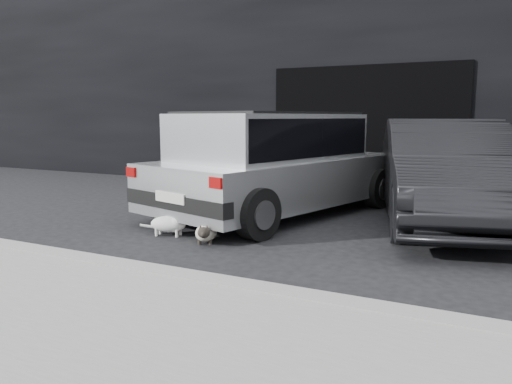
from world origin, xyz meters
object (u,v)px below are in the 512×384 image
at_px(cat_siamese, 206,232).
at_px(second_car, 445,172).
at_px(silver_hatchback, 274,159).
at_px(cat_white, 171,224).

bearing_deg(cat_siamese, second_car, -161.18).
bearing_deg(silver_hatchback, cat_white, -90.97).
relative_size(second_car, cat_siamese, 6.44).
height_order(second_car, cat_siamese, second_car).
relative_size(silver_hatchback, cat_siamese, 6.67).
bearing_deg(second_car, silver_hatchback, 175.24).
distance_m(silver_hatchback, second_car, 2.56).
distance_m(second_car, cat_white, 3.98).
xyz_separation_m(silver_hatchback, cat_white, (-0.59, -1.98, -0.73)).
height_order(silver_hatchback, second_car, silver_hatchback).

